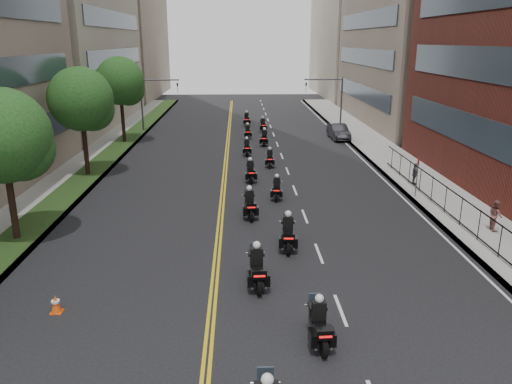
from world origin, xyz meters
TOP-DOWN VIEW (x-y plane):
  - sidewalk_right at (12.00, 25.00)m, footprint 4.00×90.00m
  - sidewalk_left at (-12.00, 25.00)m, footprint 4.00×90.00m
  - grass_strip at (-11.20, 25.00)m, footprint 2.00×90.00m
  - building_right_far at (21.50, 78.00)m, footprint 15.00×28.00m
  - building_left_far at (-22.00, 78.00)m, footprint 16.00×28.00m
  - iron_fence at (11.00, 12.00)m, footprint 0.05×28.00m
  - street_trees at (-11.05, 18.61)m, footprint 4.40×38.40m
  - traffic_signal_right at (9.54, 42.00)m, footprint 4.09×0.20m
  - traffic_signal_left at (-9.54, 42.00)m, footprint 4.09×0.20m
  - motorcycle_1 at (2.09, 2.98)m, footprint 0.54×2.28m
  - motorcycle_2 at (0.25, 6.99)m, footprint 0.61×2.48m
  - motorcycle_3 at (1.82, 10.63)m, footprint 0.63×2.46m
  - motorcycle_4 at (0.15, 15.02)m, footprint 0.62×2.39m
  - motorcycle_5 at (1.88, 18.27)m, footprint 0.58×2.09m
  - motorcycle_6 at (0.37, 22.25)m, footprint 0.57×2.28m
  - motorcycle_7 at (1.96, 26.43)m, footprint 0.51×2.07m
  - motorcycle_8 at (0.27, 30.46)m, footprint 0.49×2.12m
  - motorcycle_9 at (1.96, 34.42)m, footprint 0.68×2.27m
  - motorcycle_10 at (0.49, 38.04)m, footprint 0.49×2.10m
  - motorcycle_11 at (2.19, 41.78)m, footprint 0.53×2.20m
  - motorcycle_12 at (0.52, 45.59)m, footprint 0.54×2.33m
  - parked_sedan at (9.40, 37.35)m, footprint 1.71×4.47m
  - pedestrian_b at (12.43, 12.26)m, footprint 0.64×0.80m
  - pedestrian_c at (11.20, 20.57)m, footprint 0.42×0.88m
  - traffic_cone at (-7.00, 5.21)m, footprint 0.41×0.41m

SIDE VIEW (x-z plane):
  - sidewalk_right at x=12.00m, z-range 0.00..0.15m
  - sidewalk_left at x=-12.00m, z-range 0.00..0.15m
  - grass_strip at x=-11.20m, z-range 0.15..0.19m
  - traffic_cone at x=-7.00m, z-range -0.01..0.67m
  - motorcycle_7 at x=1.96m, z-range -0.16..1.37m
  - motorcycle_5 at x=1.88m, z-range -0.16..1.38m
  - motorcycle_10 at x=0.49m, z-range -0.16..1.39m
  - motorcycle_8 at x=0.27m, z-range -0.16..1.40m
  - motorcycle_11 at x=2.19m, z-range -0.17..1.45m
  - motorcycle_9 at x=1.96m, z-range -0.18..1.50m
  - motorcycle_1 at x=2.09m, z-range -0.18..1.50m
  - motorcycle_6 at x=0.37m, z-range -0.18..1.50m
  - motorcycle_12 at x=0.52m, z-range -0.18..1.54m
  - motorcycle_4 at x=0.15m, z-range -0.19..1.58m
  - motorcycle_3 at x=1.82m, z-range -0.19..1.63m
  - motorcycle_2 at x=0.25m, z-range -0.19..1.64m
  - parked_sedan at x=9.40m, z-range 0.00..1.46m
  - pedestrian_c at x=11.20m, z-range 0.15..1.60m
  - iron_fence at x=11.00m, z-range 0.15..1.65m
  - pedestrian_b at x=12.43m, z-range 0.15..1.71m
  - traffic_signal_right at x=9.54m, z-range 0.90..6.50m
  - traffic_signal_left at x=-9.54m, z-range 0.90..6.50m
  - street_trees at x=-11.05m, z-range 1.14..9.12m
  - building_right_far at x=21.50m, z-range 0.00..26.00m
  - building_left_far at x=-22.00m, z-range 0.00..26.00m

